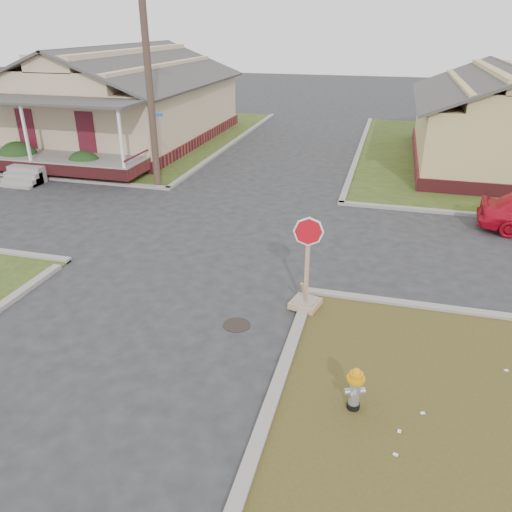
# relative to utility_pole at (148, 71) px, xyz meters

# --- Properties ---
(ground) EXTENTS (120.00, 120.00, 0.00)m
(ground) POSITION_rel_utility_pole_xyz_m (4.20, -8.90, -4.66)
(ground) COLOR #252527
(ground) RESTS_ON ground
(verge_far_left) EXTENTS (19.00, 19.00, 0.05)m
(verge_far_left) POSITION_rel_utility_pole_xyz_m (-8.80, 9.10, -4.64)
(verge_far_left) COLOR #314017
(verge_far_left) RESTS_ON ground
(curbs) EXTENTS (80.00, 40.00, 0.12)m
(curbs) POSITION_rel_utility_pole_xyz_m (4.20, -3.90, -4.66)
(curbs) COLOR gray
(curbs) RESTS_ON ground
(manhole) EXTENTS (0.64, 0.64, 0.01)m
(manhole) POSITION_rel_utility_pole_xyz_m (6.40, -9.40, -4.66)
(manhole) COLOR black
(manhole) RESTS_ON ground
(corner_house) EXTENTS (10.10, 15.50, 5.30)m
(corner_house) POSITION_rel_utility_pole_xyz_m (-5.80, 7.78, -2.38)
(corner_house) COLOR maroon
(corner_house) RESTS_ON ground
(side_house_yellow) EXTENTS (7.60, 11.60, 4.70)m
(side_house_yellow) POSITION_rel_utility_pole_xyz_m (14.20, 7.60, -2.47)
(side_house_yellow) COLOR maroon
(side_house_yellow) RESTS_ON ground
(utility_pole) EXTENTS (1.80, 0.28, 9.00)m
(utility_pole) POSITION_rel_utility_pole_xyz_m (0.00, 0.00, 0.00)
(utility_pole) COLOR #3F2D24
(utility_pole) RESTS_ON ground
(fire_hydrant) EXTENTS (0.32, 0.32, 0.87)m
(fire_hydrant) POSITION_rel_utility_pole_xyz_m (9.25, -11.51, -4.13)
(fire_hydrant) COLOR black
(fire_hydrant) RESTS_ON ground
(stop_sign) EXTENTS (0.67, 0.65, 2.35)m
(stop_sign) POSITION_rel_utility_pole_xyz_m (7.80, -8.24, -4.10)
(stop_sign) COLOR tan
(stop_sign) RESTS_ON ground
(hedge_left) EXTENTS (1.64, 1.34, 1.25)m
(hedge_left) POSITION_rel_utility_pole_xyz_m (-7.24, 0.54, -3.99)
(hedge_left) COLOR #1B3613
(hedge_left) RESTS_ON verge_far_left
(hedge_right) EXTENTS (1.48, 1.21, 1.13)m
(hedge_right) POSITION_rel_utility_pole_xyz_m (-3.74, 0.44, -4.05)
(hedge_right) COLOR #1B3613
(hedge_right) RESTS_ON verge_far_left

